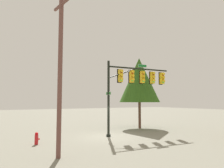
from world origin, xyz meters
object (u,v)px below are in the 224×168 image
Objects in this scene: utility_pole at (60,70)px; fire_hydrant at (36,138)px; signal_pole_assembly at (136,81)px; tree_mid at (139,80)px.

fire_hydrant is (-0.35, 4.09, -4.19)m from utility_pole.
utility_pole is (-8.06, -4.05, -0.17)m from signal_pole_assembly.
fire_hydrant is at bearing 179.71° from signal_pole_assembly.
tree_mid is (11.27, 3.11, 4.84)m from fire_hydrant.
signal_pole_assembly is 0.73× the size of utility_pole.
tree_mid is at bearing 47.86° from signal_pole_assembly.
signal_pole_assembly is at bearing -0.29° from fire_hydrant.
signal_pole_assembly is 4.29m from tree_mid.
signal_pole_assembly is 9.02m from utility_pole.
utility_pole is at bearing -153.32° from signal_pole_assembly.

